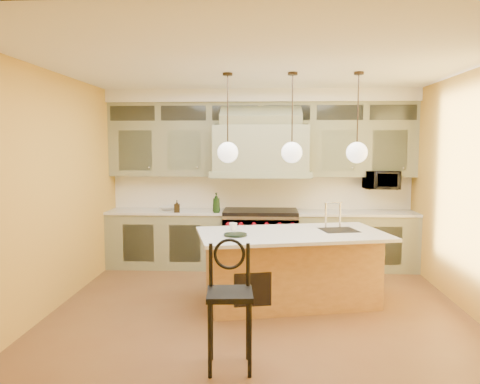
# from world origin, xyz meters

# --- Properties ---
(floor) EXTENTS (5.00, 5.00, 0.00)m
(floor) POSITION_xyz_m (0.00, 0.00, 0.00)
(floor) COLOR brown
(floor) RESTS_ON ground
(ceiling) EXTENTS (5.00, 5.00, 0.00)m
(ceiling) POSITION_xyz_m (0.00, 0.00, 2.90)
(ceiling) COLOR white
(ceiling) RESTS_ON wall_back
(wall_back) EXTENTS (5.00, 0.00, 5.00)m
(wall_back) POSITION_xyz_m (0.00, 2.50, 1.45)
(wall_back) COLOR gold
(wall_back) RESTS_ON ground
(wall_front) EXTENTS (5.00, 0.00, 5.00)m
(wall_front) POSITION_xyz_m (0.00, -2.50, 1.45)
(wall_front) COLOR gold
(wall_front) RESTS_ON ground
(wall_left) EXTENTS (0.00, 5.00, 5.00)m
(wall_left) POSITION_xyz_m (-2.50, 0.00, 1.45)
(wall_left) COLOR gold
(wall_left) RESTS_ON ground
(wall_right) EXTENTS (0.00, 5.00, 5.00)m
(wall_right) POSITION_xyz_m (2.50, 0.00, 1.45)
(wall_right) COLOR gold
(wall_right) RESTS_ON ground
(back_cabinetry) EXTENTS (5.00, 0.77, 2.90)m
(back_cabinetry) POSITION_xyz_m (0.00, 2.23, 1.43)
(back_cabinetry) COLOR gray
(back_cabinetry) RESTS_ON floor
(range) EXTENTS (1.20, 0.74, 0.96)m
(range) POSITION_xyz_m (0.00, 2.14, 0.49)
(range) COLOR silver
(range) RESTS_ON floor
(kitchen_island) EXTENTS (2.53, 1.71, 1.35)m
(kitchen_island) POSITION_xyz_m (0.41, 0.45, 0.47)
(kitchen_island) COLOR #9D6D38
(kitchen_island) RESTS_ON floor
(counter_stool) EXTENTS (0.44, 0.44, 1.16)m
(counter_stool) POSITION_xyz_m (-0.25, -1.33, 0.66)
(counter_stool) COLOR black
(counter_stool) RESTS_ON floor
(microwave) EXTENTS (0.54, 0.37, 0.30)m
(microwave) POSITION_xyz_m (1.95, 2.25, 1.45)
(microwave) COLOR black
(microwave) RESTS_ON back_cabinetry
(oil_bottle_a) EXTENTS (0.14, 0.14, 0.32)m
(oil_bottle_a) POSITION_xyz_m (-0.70, 1.92, 1.10)
(oil_bottle_a) COLOR black
(oil_bottle_a) RESTS_ON back_cabinetry
(oil_bottle_b) EXTENTS (0.10, 0.10, 0.20)m
(oil_bottle_b) POSITION_xyz_m (-1.33, 1.92, 1.04)
(oil_bottle_b) COLOR black
(oil_bottle_b) RESTS_ON back_cabinetry
(fruit_bowl) EXTENTS (0.28, 0.28, 0.07)m
(fruit_bowl) POSITION_xyz_m (-1.53, 2.15, 0.97)
(fruit_bowl) COLOR beige
(fruit_bowl) RESTS_ON back_cabinetry
(cup) EXTENTS (0.11, 0.11, 0.10)m
(cup) POSITION_xyz_m (-0.34, 0.51, 0.97)
(cup) COLOR white
(cup) RESTS_ON kitchen_island
(pendant_left) EXTENTS (0.26, 0.26, 1.11)m
(pendant_left) POSITION_xyz_m (-0.40, 0.45, 1.95)
(pendant_left) COLOR #2D2319
(pendant_left) RESTS_ON ceiling
(pendant_center) EXTENTS (0.26, 0.26, 1.11)m
(pendant_center) POSITION_xyz_m (0.40, 0.45, 1.95)
(pendant_center) COLOR #2D2319
(pendant_center) RESTS_ON ceiling
(pendant_right) EXTENTS (0.26, 0.26, 1.11)m
(pendant_right) POSITION_xyz_m (1.20, 0.45, 1.95)
(pendant_right) COLOR #2D2319
(pendant_right) RESTS_ON ceiling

